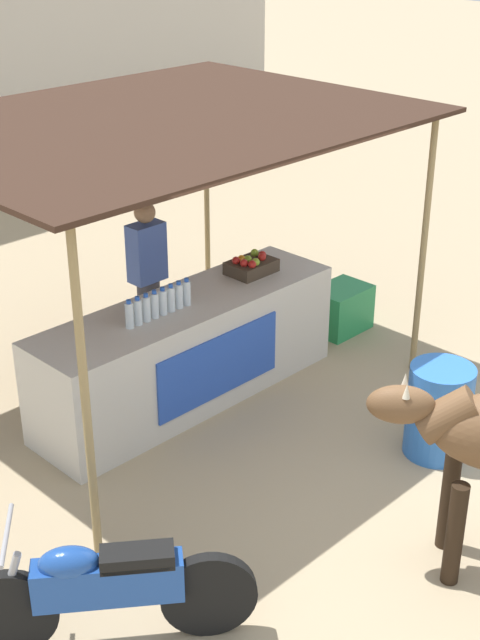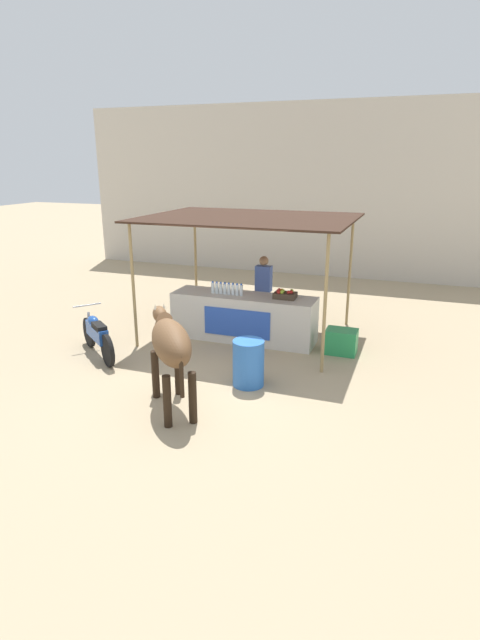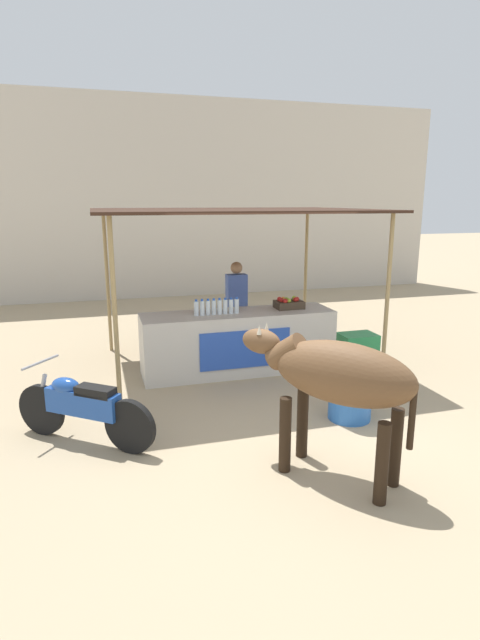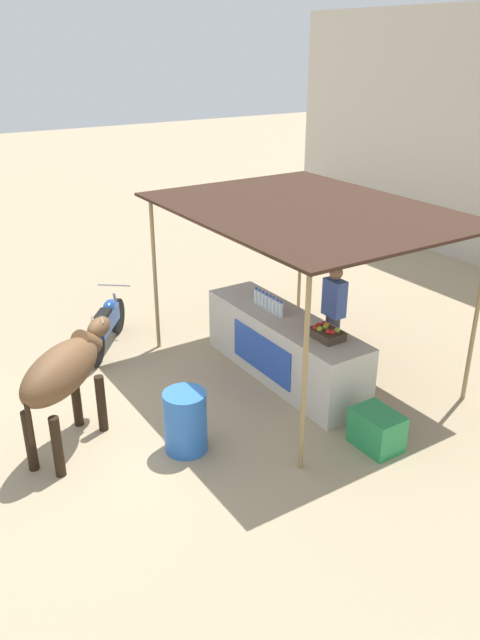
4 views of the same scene
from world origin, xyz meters
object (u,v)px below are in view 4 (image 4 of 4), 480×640
(vendor_behind_counter, at_px, (333,317))
(water_barrel, at_px, (185,421))
(cow, at_px, (64,372))
(cooler_box, at_px, (377,430))
(motorcycle_parked, at_px, (107,323))
(fruit_crate, at_px, (327,333))
(stall_counter, at_px, (284,347))

(vendor_behind_counter, distance_m, water_barrel, 2.95)
(cow, bearing_deg, cooler_box, 57.02)
(motorcycle_parked, bearing_deg, cooler_box, 21.50)
(cooler_box, bearing_deg, motorcycle_parked, -158.50)
(fruit_crate, xyz_separation_m, motorcycle_parked, (-3.19, -1.88, -0.61))
(water_barrel, xyz_separation_m, motorcycle_parked, (-3.17, 0.27, 0.04))
(stall_counter, xyz_separation_m, motorcycle_parked, (-2.33, -1.82, -0.05))
(stall_counter, bearing_deg, fruit_crate, 3.33)
(water_barrel, bearing_deg, fruit_crate, 89.37)
(stall_counter, height_order, fruit_crate, fruit_crate)
(cooler_box, height_order, cow, cow)
(stall_counter, xyz_separation_m, cow, (0.02, -3.24, 0.55))
(motorcycle_parked, bearing_deg, vendor_behind_counter, 45.65)
(motorcycle_parked, bearing_deg, fruit_crate, 30.44)
(vendor_behind_counter, height_order, water_barrel, vendor_behind_counter)
(fruit_crate, height_order, water_barrel, fruit_crate)
(cooler_box, relative_size, cow, 0.36)
(cooler_box, relative_size, water_barrel, 0.76)
(stall_counter, bearing_deg, cooler_box, -2.70)
(cooler_box, relative_size, motorcycle_parked, 0.41)
(cooler_box, height_order, water_barrel, water_barrel)
(fruit_crate, bearing_deg, water_barrel, -90.63)
(stall_counter, distance_m, vendor_behind_counter, 0.86)
(vendor_behind_counter, distance_m, cooler_box, 2.14)
(water_barrel, distance_m, cow, 1.55)
(cooler_box, xyz_separation_m, water_barrel, (-1.22, -1.99, 0.15))
(stall_counter, relative_size, motorcycle_parked, 2.05)
(fruit_crate, height_order, motorcycle_parked, fruit_crate)
(cooler_box, xyz_separation_m, cow, (-2.04, -3.14, 0.79))
(stall_counter, height_order, cooler_box, stall_counter)
(fruit_crate, distance_m, cooler_box, 1.44)
(cow, distance_m, motorcycle_parked, 2.81)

